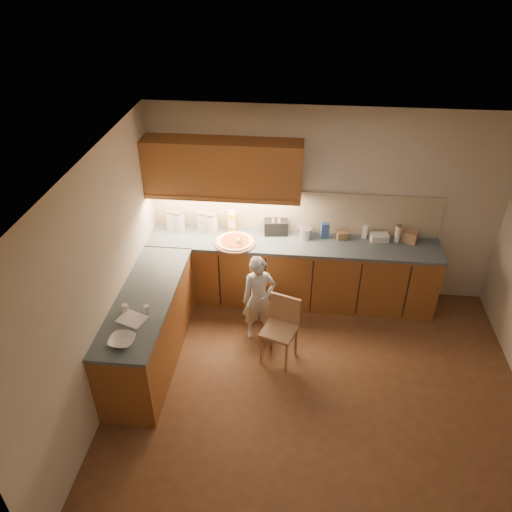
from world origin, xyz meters
name	(u,v)px	position (x,y,z in m)	size (l,w,h in m)	color
room	(329,271)	(0.00, 0.00, 1.68)	(4.54, 4.50, 2.62)	#57351E
l_counter	(247,289)	(-0.92, 1.25, 0.46)	(3.77, 2.62, 0.92)	#965B2B
backsplash	(295,211)	(-0.38, 1.99, 1.21)	(3.75, 0.02, 0.58)	#C0B295
upper_cabinets	(223,168)	(-1.27, 1.82, 1.85)	(1.95, 0.36, 0.73)	#965B2B
pizza_on_board	(235,242)	(-1.11, 1.58, 0.94)	(0.53, 0.53, 0.21)	#A07750
child	(259,298)	(-0.74, 0.93, 0.57)	(0.41, 0.27, 1.13)	silver
wooden_chair	(281,325)	(-0.44, 0.59, 0.47)	(0.47, 0.47, 0.82)	tan
mixing_bowl	(122,341)	(-1.95, -0.35, 0.95)	(0.25, 0.25, 0.06)	white
canister_a	(172,220)	(-1.99, 1.84, 1.07)	(0.15, 0.15, 0.30)	white
canister_b	(179,221)	(-1.90, 1.84, 1.06)	(0.16, 0.16, 0.29)	silver
canister_c	(203,221)	(-1.57, 1.86, 1.07)	(0.16, 0.16, 0.30)	beige
canister_d	(211,222)	(-1.46, 1.86, 1.06)	(0.17, 0.17, 0.28)	white
oil_jug	(232,222)	(-1.19, 1.89, 1.06)	(0.11, 0.08, 0.31)	gold
toaster	(276,227)	(-0.61, 1.89, 1.02)	(0.32, 0.21, 0.20)	black
steel_pot	(305,233)	(-0.22, 1.83, 0.99)	(0.19, 0.19, 0.14)	silver
blue_box	(325,230)	(0.03, 1.85, 1.03)	(0.11, 0.07, 0.21)	#325497
card_box_a	(342,235)	(0.26, 1.84, 0.97)	(0.14, 0.10, 0.10)	tan
white_bottle	(365,232)	(0.55, 1.90, 1.01)	(0.06, 0.06, 0.17)	white
flat_pack	(379,237)	(0.73, 1.85, 0.96)	(0.22, 0.16, 0.09)	silver
tall_jar	(398,234)	(0.96, 1.84, 1.04)	(0.08, 0.08, 0.24)	white
card_box_b	(410,236)	(1.12, 1.86, 0.99)	(0.19, 0.15, 0.15)	#A57B59
dough_cloth	(132,319)	(-1.96, 0.00, 0.93)	(0.28, 0.22, 0.02)	white
spice_jar_a	(125,308)	(-2.07, 0.12, 0.96)	(0.07, 0.07, 0.09)	silver
spice_jar_b	(147,309)	(-1.85, 0.14, 0.96)	(0.06, 0.06, 0.08)	silver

